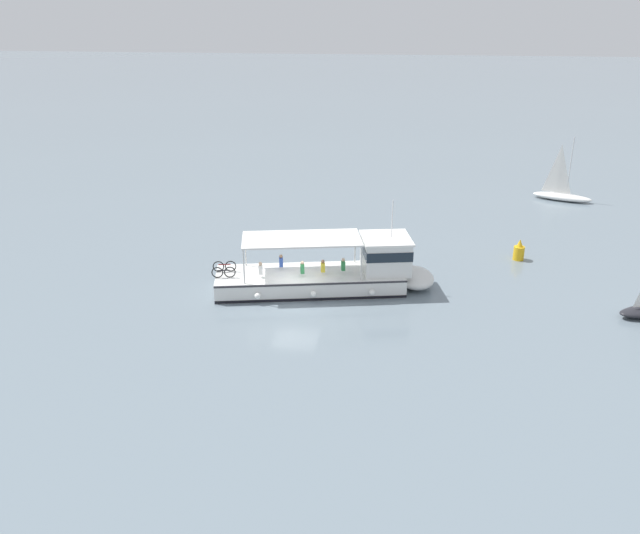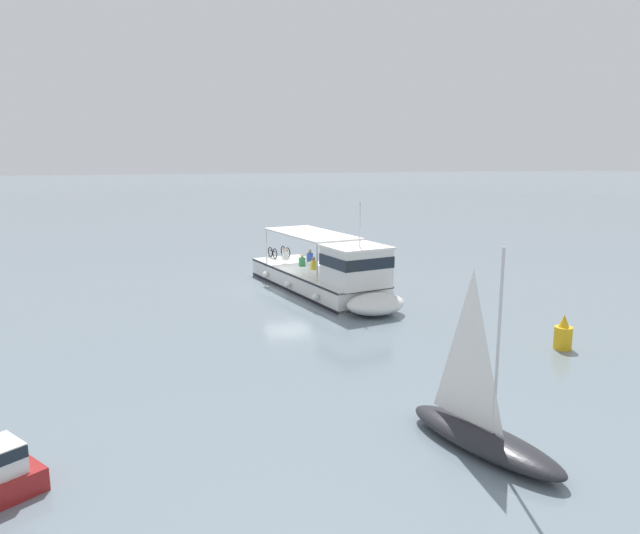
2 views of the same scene
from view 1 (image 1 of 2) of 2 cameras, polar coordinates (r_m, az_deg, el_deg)
name	(u,v)px [view 1 (image 1 of 2)]	position (r m, az deg, el deg)	size (l,w,h in m)	color
ground_plane	(295,300)	(36.43, -2.22, -2.93)	(400.00, 400.00, 0.00)	slate
ferry_main	(337,273)	(37.45, 1.55, -0.50)	(5.78, 13.07, 5.32)	white
sailboat_mid_channel	(562,194)	(58.92, 20.57, 6.05)	(2.95, 4.99, 5.40)	white
channel_buoy	(519,251)	(43.91, 17.16, 1.32)	(0.70, 0.70, 1.40)	gold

